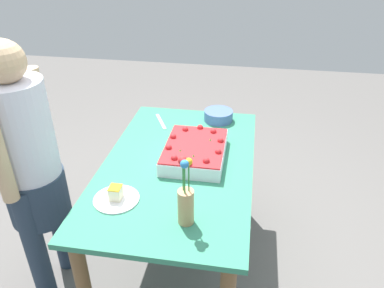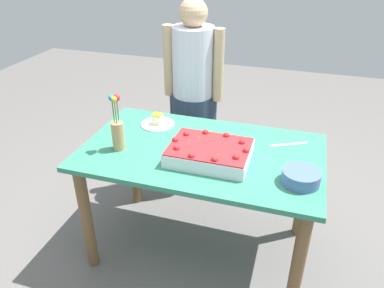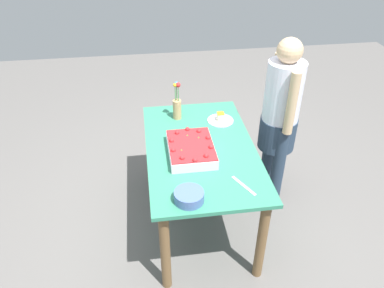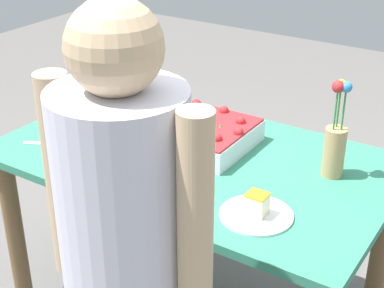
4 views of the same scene
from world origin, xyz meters
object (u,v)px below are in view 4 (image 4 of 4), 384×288
Objects in this scene: person_standing at (128,268)px; fruit_bowl at (103,98)px; flower_vase at (335,143)px; serving_plate_with_slice at (256,211)px; cake_knife at (54,144)px; sheet_cake at (191,131)px.

fruit_bowl is at bearing 43.62° from person_standing.
flower_vase is at bearing -12.70° from person_standing.
serving_plate_with_slice is at bearing -22.96° from fruit_bowl.
fruit_bowl is at bearing -103.98° from cake_knife.
cake_knife is 0.68× the size of flower_vase.
cake_knife is (-0.84, 0.02, -0.02)m from serving_plate_with_slice.
sheet_cake is 2.01× the size of serving_plate_with_slice.
cake_knife is at bearing 56.30° from person_standing.
cake_knife is at bearing -77.06° from fruit_bowl.
sheet_cake reaches higher than fruit_bowl.
person_standing is (-0.09, -0.48, 0.07)m from serving_plate_with_slice.
person_standing reaches higher than serving_plate_with_slice.
person_standing is (0.34, -0.80, 0.05)m from sheet_cake.
sheet_cake is 0.30× the size of person_standing.
serving_plate_with_slice is at bearing 151.99° from cake_knife.
flower_vase reaches higher than sheet_cake.
sheet_cake is 2.30× the size of fruit_bowl.
fruit_bowl is 1.21m from person_standing.
serving_plate_with_slice is 0.96× the size of cake_knife.
sheet_cake is 0.87m from person_standing.
fruit_bowl is at bearing 170.66° from sheet_cake.
sheet_cake reaches higher than serving_plate_with_slice.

